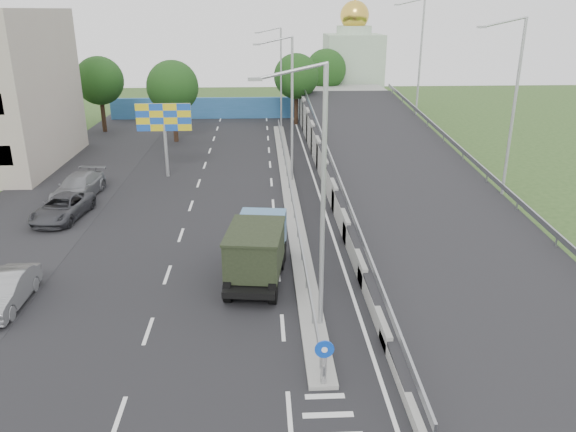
{
  "coord_description": "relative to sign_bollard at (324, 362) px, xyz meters",
  "views": [
    {
      "loc": [
        -1.96,
        -13.37,
        11.91
      ],
      "look_at": [
        -0.64,
        12.91,
        2.2
      ],
      "focal_mm": 35.0,
      "sensor_mm": 36.0,
      "label": 1
    }
  ],
  "objects": [
    {
      "name": "road_surface",
      "position": [
        -3.0,
        17.83,
        -1.03
      ],
      "size": [
        26.0,
        90.0,
        0.04
      ],
      "primitive_type": "cube",
      "color": "black",
      "rests_on": "ground"
    },
    {
      "name": "parked_car_c",
      "position": [
        -13.93,
        16.9,
        -0.32
      ],
      "size": [
        2.99,
        5.36,
        1.42
      ],
      "primitive_type": "imported",
      "rotation": [
        0.0,
        0.0,
        -0.13
      ],
      "color": "#393A3F",
      "rests_on": "ground"
    },
    {
      "name": "tree_left_far",
      "position": [
        -18.0,
        42.83,
        4.14
      ],
      "size": [
        4.8,
        4.8,
        7.6
      ],
      "color": "black",
      "rests_on": "ground"
    },
    {
      "name": "parked_car_b",
      "position": [
        -12.85,
        6.18,
        -0.32
      ],
      "size": [
        1.52,
        4.36,
        1.44
      ],
      "primitive_type": "imported",
      "rotation": [
        0.0,
        0.0,
        0.0
      ],
      "color": "gray",
      "rests_on": "ground"
    },
    {
      "name": "median_guardrail",
      "position": [
        0.0,
        21.83,
        -0.28
      ],
      "size": [
        0.09,
        44.0,
        0.71
      ],
      "color": "gray",
      "rests_on": "median"
    },
    {
      "name": "blue_wall",
      "position": [
        -4.0,
        49.83,
        0.17
      ],
      "size": [
        30.0,
        0.5,
        2.4
      ],
      "primitive_type": "cube",
      "color": "#265B8B",
      "rests_on": "ground"
    },
    {
      "name": "parking_strip",
      "position": [
        -16.0,
        17.83,
        -1.03
      ],
      "size": [
        8.0,
        90.0,
        0.05
      ],
      "primitive_type": "cube",
      "color": "black",
      "rests_on": "ground"
    },
    {
      "name": "parked_car_d",
      "position": [
        -14.17,
        20.98,
        -0.25
      ],
      "size": [
        2.85,
        5.65,
        1.57
      ],
      "primitive_type": "imported",
      "rotation": [
        0.0,
        0.0,
        -0.12
      ],
      "color": "gray",
      "rests_on": "ground"
    },
    {
      "name": "tree_ramp_far",
      "position": [
        6.0,
        52.83,
        4.14
      ],
      "size": [
        4.8,
        4.8,
        7.6
      ],
      "color": "black",
      "rests_on": "ground"
    },
    {
      "name": "lamp_post_mid",
      "position": [
        0.11,
        23.83,
        4.77
      ],
      "size": [
        2.74,
        0.18,
        10.08
      ],
      "color": "#B2B5B7",
      "rests_on": "median"
    },
    {
      "name": "median",
      "position": [
        0.0,
        21.83,
        -0.93
      ],
      "size": [
        1.0,
        44.0,
        0.2
      ],
      "primitive_type": "cube",
      "color": "gray",
      "rests_on": "ground"
    },
    {
      "name": "lamp_post_far",
      "position": [
        0.11,
        43.83,
        4.77
      ],
      "size": [
        2.74,
        0.18,
        10.08
      ],
      "color": "#B2B5B7",
      "rests_on": "median"
    },
    {
      "name": "church",
      "position": [
        10.0,
        57.83,
        4.28
      ],
      "size": [
        7.0,
        7.0,
        13.8
      ],
      "color": "#B2CCAD",
      "rests_on": "ground"
    },
    {
      "name": "tree_median_far",
      "position": [
        2.0,
        45.83,
        4.14
      ],
      "size": [
        4.8,
        4.8,
        7.6
      ],
      "color": "black",
      "rests_on": "ground"
    },
    {
      "name": "billboard",
      "position": [
        -9.0,
        25.83,
        3.15
      ],
      "size": [
        4.0,
        0.24,
        5.5
      ],
      "color": "#B2B5B7",
      "rests_on": "ground"
    },
    {
      "name": "lamp_post_near",
      "position": [
        0.11,
        3.83,
        4.77
      ],
      "size": [
        2.74,
        0.18,
        10.08
      ],
      "color": "#B2B5B7",
      "rests_on": "median"
    },
    {
      "name": "sign_bollard",
      "position": [
        0.0,
        0.0,
        0.0
      ],
      "size": [
        0.64,
        0.23,
        1.67
      ],
      "color": "black",
      "rests_on": "median"
    },
    {
      "name": "tree_left_mid",
      "position": [
        -10.0,
        37.83,
        4.14
      ],
      "size": [
        4.8,
        4.8,
        7.6
      ],
      "color": "black",
      "rests_on": "ground"
    },
    {
      "name": "overpass_ramp",
      "position": [
        7.5,
        21.83,
        0.72
      ],
      "size": [
        10.0,
        50.0,
        3.5
      ],
      "color": "gray",
      "rests_on": "ground"
    },
    {
      "name": "dump_truck",
      "position": [
        -2.18,
        8.41,
        0.48
      ],
      "size": [
        3.04,
        6.42,
        2.73
      ],
      "rotation": [
        0.0,
        0.0,
        -0.13
      ],
      "color": "black",
      "rests_on": "ground"
    }
  ]
}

